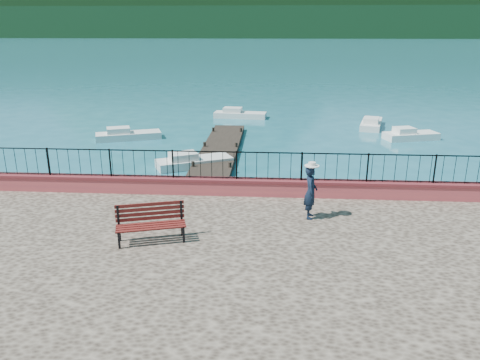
# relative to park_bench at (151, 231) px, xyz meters

# --- Properties ---
(ground) EXTENTS (2000.00, 2000.00, 0.00)m
(ground) POSITION_rel_park_bench_xyz_m (2.33, 0.14, -1.51)
(ground) COLOR #19596B
(ground) RESTS_ON ground
(parapet) EXTENTS (28.00, 0.46, 0.58)m
(parapet) POSITION_rel_park_bench_xyz_m (2.33, 3.84, -0.02)
(parapet) COLOR #BF4545
(parapet) RESTS_ON promenade
(railing) EXTENTS (27.00, 0.05, 0.95)m
(railing) POSITION_rel_park_bench_xyz_m (2.33, 3.84, 0.75)
(railing) COLOR black
(railing) RESTS_ON parapet
(dock) EXTENTS (2.00, 16.00, 0.30)m
(dock) POSITION_rel_park_bench_xyz_m (0.33, 12.14, -1.36)
(dock) COLOR #2D231C
(dock) RESTS_ON ground
(far_forest) EXTENTS (900.00, 60.00, 18.00)m
(far_forest) POSITION_rel_park_bench_xyz_m (2.33, 300.14, 7.49)
(far_forest) COLOR black
(far_forest) RESTS_ON ground
(foothills) EXTENTS (900.00, 120.00, 44.00)m
(foothills) POSITION_rel_park_bench_xyz_m (2.33, 360.14, 20.49)
(foothills) COLOR black
(foothills) RESTS_ON ground
(companion_hill) EXTENTS (448.00, 384.00, 180.00)m
(companion_hill) POSITION_rel_park_bench_xyz_m (222.33, 560.14, -1.51)
(companion_hill) COLOR #142D23
(companion_hill) RESTS_ON ground
(park_bench) EXTENTS (1.95, 1.09, 1.03)m
(park_bench) POSITION_rel_park_bench_xyz_m (0.00, 0.00, 0.00)
(park_bench) COLOR black
(park_bench) RESTS_ON promenade
(person) EXTENTS (0.43, 0.62, 1.64)m
(person) POSITION_rel_park_bench_xyz_m (4.41, 1.97, 0.51)
(person) COLOR black
(person) RESTS_ON promenade
(hat) EXTENTS (0.44, 0.44, 0.12)m
(hat) POSITION_rel_park_bench_xyz_m (4.41, 1.97, 1.39)
(hat) COLOR silver
(hat) RESTS_ON person
(boat_0) EXTENTS (3.95, 2.81, 0.80)m
(boat_0) POSITION_rel_park_bench_xyz_m (-0.67, 11.14, -1.11)
(boat_0) COLOR silver
(boat_0) RESTS_ON ground
(boat_2) EXTENTS (3.55, 2.13, 0.80)m
(boat_2) POSITION_rel_park_bench_xyz_m (11.97, 18.04, -1.11)
(boat_2) COLOR silver
(boat_2) RESTS_ON ground
(boat_3) EXTENTS (4.18, 2.59, 0.80)m
(boat_3) POSITION_rel_park_bench_xyz_m (-5.78, 16.89, -1.11)
(boat_3) COLOR silver
(boat_3) RESTS_ON ground
(boat_4) EXTENTS (4.11, 1.70, 0.80)m
(boat_4) POSITION_rel_park_bench_xyz_m (0.75, 24.60, -1.11)
(boat_4) COLOR silver
(boat_4) RESTS_ON ground
(boat_5) EXTENTS (2.23, 4.01, 0.80)m
(boat_5) POSITION_rel_park_bench_xyz_m (10.22, 21.69, -1.11)
(boat_5) COLOR silver
(boat_5) RESTS_ON ground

